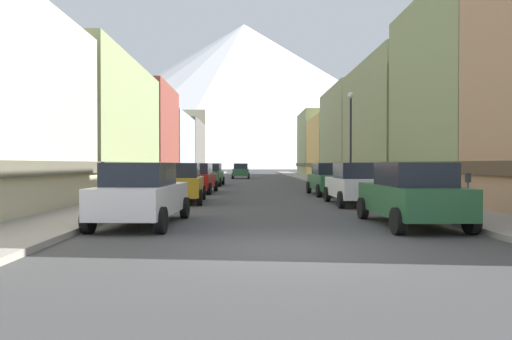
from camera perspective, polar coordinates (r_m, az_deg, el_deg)
The scene contains 29 objects.
ground_plane at distance 9.57m, azimuth 3.78°, elevation -9.78°, with size 400.00×400.00×0.00m, color #404040.
sidewalk_left at distance 44.74m, azimuth -8.05°, elevation -1.37°, with size 2.50×100.00×0.15m, color gray.
sidewalk_right at distance 44.96m, azimuth 7.98°, elevation -1.36°, with size 2.50×100.00×0.15m, color gray.
storefront_left_1 at distance 30.10m, azimuth -20.88°, elevation 4.68°, with size 7.24×13.90×7.94m.
storefront_left_2 at distance 42.24m, azimuth -16.90°, elevation 3.95°, with size 9.92×9.66×8.53m.
storefront_left_3 at distance 53.81m, azimuth -12.95°, elevation 2.62°, with size 9.08×13.26×7.27m.
storefront_left_4 at distance 67.40m, azimuth -10.55°, elevation 2.50°, with size 9.15×13.51×7.86m.
storefront_left_5 at distance 79.12m, azimuth -9.53°, elevation 3.11°, with size 10.23×9.63×10.30m.
storefront_right_1 at distance 25.63m, azimuth 26.49°, elevation 7.50°, with size 7.20×8.95×9.91m.
storefront_right_2 at distance 36.41m, azimuth 19.96°, elevation 4.95°, with size 9.72×12.88×9.17m.
storefront_right_3 at distance 48.36m, azimuth 12.67°, elevation 4.04°, with size 6.57×12.47×9.37m.
storefront_right_4 at distance 60.85m, azimuth 11.46°, elevation 2.61°, with size 10.02×11.96×7.70m.
storefront_right_5 at distance 72.97m, azimuth 9.26°, elevation 3.08°, with size 9.76×11.71×9.71m.
car_left_0 at distance 13.56m, azimuth -13.88°, elevation -2.85°, with size 2.23×4.47×1.78m.
car_left_1 at distance 21.11m, azimuth -9.23°, elevation -1.54°, with size 2.25×4.48×1.78m.
car_left_2 at distance 27.84m, azimuth -7.25°, elevation -0.98°, with size 2.23×4.48×1.78m.
car_left_3 at distance 37.21m, azimuth -5.67°, elevation -0.53°, with size 2.16×4.45×1.78m.
car_right_0 at distance 13.71m, azimuth 18.56°, elevation -2.83°, with size 2.10×4.42×1.78m.
car_right_1 at distance 20.15m, azimuth 12.14°, elevation -1.66°, with size 2.08×4.41×1.78m.
car_right_2 at distance 26.19m, azimuth 9.06°, elevation -1.09°, with size 2.16×4.44×1.78m.
car_driving_0 at distance 54.77m, azimuth -1.88°, elevation -0.11°, with size 2.06×4.40×1.78m.
parking_meter_near at distance 15.11m, azimuth 24.63°, elevation -2.09°, with size 0.14×0.10×1.33m.
trash_bin_right at distance 18.94m, azimuth 21.14°, elevation -2.63°, with size 0.59×0.59×0.98m.
potted_plant_0 at distance 28.79m, azimuth -13.49°, elevation -1.63°, with size 0.48×0.48×0.82m.
potted_plant_1 at distance 27.47m, azimuth -14.10°, elevation -1.37°, with size 0.73×0.73×1.03m.
pedestrian_0 at distance 33.07m, azimuth 11.26°, elevation -0.75°, with size 0.36×0.36×1.58m.
pedestrian_1 at distance 35.88m, azimuth 10.28°, elevation -0.57°, with size 0.36×0.36×1.65m.
streetlamp_right at distance 28.23m, azimuth 11.58°, elevation 5.30°, with size 0.36×0.36×5.86m.
mountain_backdrop at distance 272.27m, azimuth -1.49°, elevation 9.14°, with size 252.51×252.51×82.65m, color silver.
Camera 1 is at (-0.79, -9.37, 1.75)m, focal length 32.49 mm.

